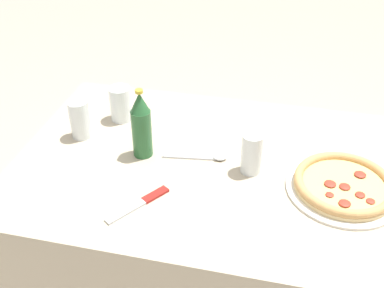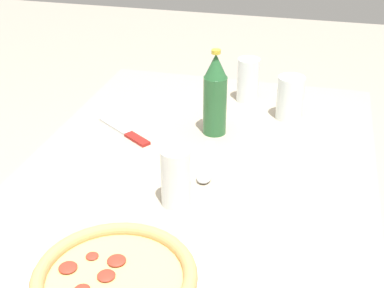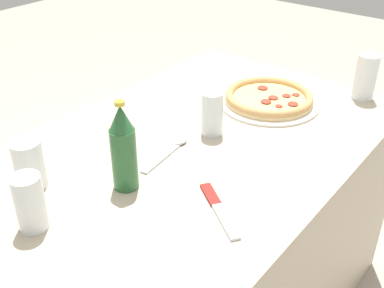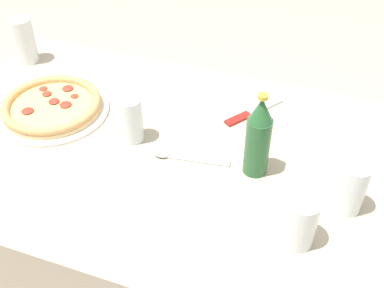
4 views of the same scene
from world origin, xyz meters
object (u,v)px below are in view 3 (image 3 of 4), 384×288
at_px(pizza_veggie, 269,98).
at_px(glass_mango_juice, 29,166).
at_px(glass_cola, 212,116).
at_px(glass_iced_tea, 365,78).
at_px(knife, 218,208).
at_px(spoon, 172,148).
at_px(glass_water, 30,205).
at_px(beer_bottle, 125,149).

xyz_separation_m(pizza_veggie, glass_mango_juice, (-0.74, 0.22, 0.04)).
bearing_deg(glass_cola, glass_iced_tea, -26.72).
bearing_deg(knife, glass_iced_tea, -2.63).
height_order(pizza_veggie, glass_mango_juice, glass_mango_juice).
distance_m(glass_cola, spoon, 0.15).
relative_size(glass_water, knife, 0.72).
bearing_deg(pizza_veggie, glass_iced_tea, -43.66).
distance_m(glass_cola, glass_mango_juice, 0.51).
bearing_deg(beer_bottle, pizza_veggie, -3.44).
bearing_deg(pizza_veggie, spoon, 171.45).
height_order(glass_iced_tea, glass_cola, glass_iced_tea).
distance_m(glass_iced_tea, glass_mango_juice, 1.06).
height_order(glass_water, beer_bottle, beer_bottle).
distance_m(glass_water, knife, 0.40).
bearing_deg(glass_mango_juice, pizza_veggie, -16.68).
distance_m(glass_iced_tea, spoon, 0.70).
bearing_deg(spoon, glass_iced_tea, -23.67).
distance_m(glass_mango_juice, spoon, 0.37).
height_order(beer_bottle, spoon, beer_bottle).
relative_size(beer_bottle, knife, 1.26).
distance_m(pizza_veggie, glass_mango_juice, 0.77).
bearing_deg(beer_bottle, glass_cola, -0.86).
distance_m(beer_bottle, knife, 0.25).
distance_m(glass_cola, beer_bottle, 0.34).
xyz_separation_m(knife, spoon, (0.13, 0.24, 0.00)).
relative_size(glass_mango_juice, beer_bottle, 0.53).
relative_size(pizza_veggie, glass_water, 2.49).
xyz_separation_m(pizza_veggie, spoon, (-0.41, 0.06, -0.01)).
bearing_deg(glass_iced_tea, knife, 177.37).
bearing_deg(beer_bottle, knife, -73.63).
relative_size(glass_iced_tea, beer_bottle, 0.65).
bearing_deg(beer_bottle, glass_water, 166.49).
distance_m(beer_bottle, spoon, 0.22).
height_order(glass_water, spoon, glass_water).
height_order(pizza_veggie, beer_bottle, beer_bottle).
bearing_deg(beer_bottle, glass_mango_juice, 126.31).
bearing_deg(glass_cola, knife, -141.75).
height_order(glass_iced_tea, glass_mango_juice, glass_iced_tea).
xyz_separation_m(glass_water, beer_bottle, (0.23, -0.05, 0.05)).
bearing_deg(glass_iced_tea, spoon, 156.33).
relative_size(pizza_veggie, knife, 1.78).
bearing_deg(beer_bottle, glass_iced_tea, -17.02).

